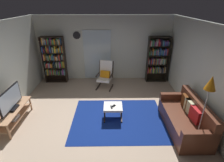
{
  "coord_description": "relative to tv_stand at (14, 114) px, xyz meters",
  "views": [
    {
      "loc": [
        0.23,
        -3.96,
        3.08
      ],
      "look_at": [
        0.29,
        0.63,
        0.91
      ],
      "focal_mm": 27.51,
      "sensor_mm": 36.0,
      "label": 1
    }
  ],
  "objects": [
    {
      "name": "ottoman",
      "position": [
        2.67,
        0.21,
        0.03
      ],
      "size": [
        0.53,
        0.49,
        0.4
      ],
      "color": "white",
      "rests_on": "ground"
    },
    {
      "name": "bookshelf_near_tv",
      "position": [
        0.38,
        2.73,
        0.7
      ],
      "size": [
        0.87,
        0.3,
        1.85
      ],
      "color": "black",
      "rests_on": "ground"
    },
    {
      "name": "ground_plane",
      "position": [
        2.36,
        0.13,
        -0.3
      ],
      "size": [
        7.02,
        7.02,
        0.0
      ],
      "primitive_type": "plane",
      "color": "tan"
    },
    {
      "name": "leather_sofa",
      "position": [
        4.55,
        -0.26,
        0.01
      ],
      "size": [
        0.8,
        1.78,
        0.84
      ],
      "color": "brown",
      "rests_on": "ground"
    },
    {
      "name": "wall_right",
      "position": [
        5.06,
        0.13,
        1.0
      ],
      "size": [
        0.06,
        6.0,
        2.6
      ],
      "primitive_type": "cube",
      "color": "silver",
      "rests_on": "ground"
    },
    {
      "name": "tv_stand",
      "position": [
        0.0,
        0.0,
        0.0
      ],
      "size": [
        0.41,
        1.36,
        0.46
      ],
      "color": "tan",
      "rests_on": "ground"
    },
    {
      "name": "bookshelf_near_sofa",
      "position": [
        4.5,
        2.74,
        0.67
      ],
      "size": [
        0.83,
        0.3,
        1.85
      ],
      "color": "black",
      "rests_on": "ground"
    },
    {
      "name": "tv_remote",
      "position": [
        2.63,
        0.13,
        0.11
      ],
      "size": [
        0.06,
        0.15,
        0.02
      ],
      "primitive_type": "cube",
      "rotation": [
        0.0,
        0.0,
        0.11
      ],
      "color": "black",
      "rests_on": "ottoman"
    },
    {
      "name": "television",
      "position": [
        0.0,
        0.02,
        0.44
      ],
      "size": [
        0.2,
        0.99,
        0.59
      ],
      "color": "black",
      "rests_on": "tv_stand"
    },
    {
      "name": "area_rug",
      "position": [
        2.82,
        0.14,
        -0.3
      ],
      "size": [
        2.59,
        2.03,
        0.01
      ],
      "primitive_type": "cube",
      "color": "navy",
      "rests_on": "ground"
    },
    {
      "name": "cell_phone",
      "position": [
        2.69,
        0.19,
        0.11
      ],
      "size": [
        0.14,
        0.15,
        0.01
      ],
      "primitive_type": "cube",
      "rotation": [
        0.0,
        0.0,
        -0.68
      ],
      "color": "black",
      "rests_on": "ottoman"
    },
    {
      "name": "glass_door_panel",
      "position": [
        2.08,
        2.96,
        0.75
      ],
      "size": [
        1.1,
        0.01,
        2.0
      ],
      "primitive_type": "cube",
      "color": "silver"
    },
    {
      "name": "wall_clock",
      "position": [
        1.31,
        2.95,
        1.55
      ],
      "size": [
        0.29,
        0.03,
        0.29
      ],
      "color": "silver"
    },
    {
      "name": "floor_lamp_by_sofa",
      "position": [
        4.59,
        -0.82,
        1.17
      ],
      "size": [
        0.22,
        0.22,
        1.75
      ],
      "color": "#A5A5AD",
      "rests_on": "ground"
    },
    {
      "name": "wall_back",
      "position": [
        2.36,
        3.03,
        1.0
      ],
      "size": [
        5.6,
        0.06,
        2.6
      ],
      "primitive_type": "cube",
      "color": "silver",
      "rests_on": "ground"
    },
    {
      "name": "lounge_armchair",
      "position": [
        2.41,
        2.21,
        0.23
      ],
      "size": [
        0.7,
        0.77,
        1.02
      ],
      "color": "black",
      "rests_on": "ground"
    }
  ]
}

